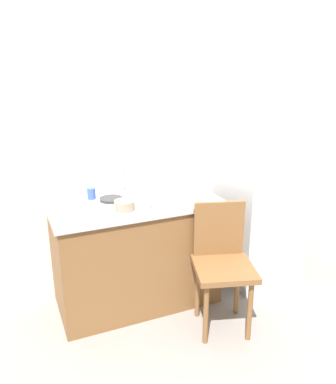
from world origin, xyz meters
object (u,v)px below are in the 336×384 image
at_px(refrigerator, 258,200).
at_px(cup_white, 146,204).
at_px(chair, 222,261).
at_px(hotplate, 111,199).
at_px(cup_blue, 91,194).
at_px(terracotta_bowl, 124,205).
at_px(dish_tray, 155,198).

relative_size(refrigerator, cup_white, 14.02).
bearing_deg(chair, hotplate, 153.23).
bearing_deg(cup_blue, cup_white, -53.83).
bearing_deg(hotplate, cup_blue, 144.06).
height_order(refrigerator, cup_white, refrigerator).
relative_size(terracotta_bowl, cup_blue, 1.69).
height_order(hotplate, cup_blue, cup_blue).
distance_m(terracotta_bowl, hotplate, 0.24).
xyz_separation_m(cup_blue, cup_white, (0.29, -0.39, 0.01)).
xyz_separation_m(refrigerator, cup_white, (-1.09, -0.21, 0.19)).
distance_m(terracotta_bowl, cup_white, 0.15).
bearing_deg(hotplate, refrigerator, -4.27).
height_order(dish_tray, cup_white, cup_white).
distance_m(cup_blue, cup_white, 0.49).
bearing_deg(chair, refrigerator, 54.67).
xyz_separation_m(refrigerator, cup_blue, (-1.37, 0.18, 0.19)).
height_order(chair, cup_blue, cup_blue).
bearing_deg(chair, cup_white, 164.76).
height_order(chair, hotplate, chair).
bearing_deg(terracotta_bowl, cup_blue, 115.70).
distance_m(chair, dish_tray, 0.65).
height_order(refrigerator, chair, refrigerator).
xyz_separation_m(chair, dish_tray, (-0.32, 0.44, 0.37)).
relative_size(refrigerator, cup_blue, 16.64).
bearing_deg(terracotta_bowl, refrigerator, 6.56).
relative_size(dish_tray, hotplate, 1.65).
bearing_deg(cup_blue, dish_tray, -29.94).
height_order(terracotta_bowl, cup_white, cup_white).
bearing_deg(hotplate, cup_white, -61.80).
xyz_separation_m(chair, hotplate, (-0.61, 0.59, 0.35)).
bearing_deg(cup_white, cup_blue, 126.17).
bearing_deg(refrigerator, terracotta_bowl, -173.44).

